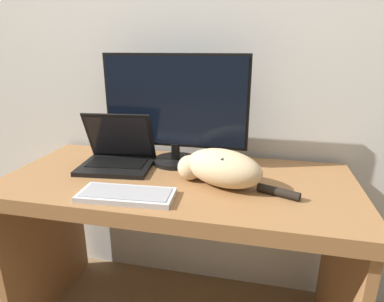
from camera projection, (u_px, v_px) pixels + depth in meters
The scene contains 6 objects.
wall_back at pixel (197, 44), 1.53m from camera, with size 6.40×0.06×2.60m.
desk at pixel (178, 213), 1.39m from camera, with size 1.45×0.66×0.77m.
monitor at pixel (175, 108), 1.43m from camera, with size 0.66×0.21×0.50m.
laptop at pixel (117, 156), 1.45m from camera, with size 0.33×0.28×0.24m.
external_keyboard at pixel (126, 195), 1.16m from camera, with size 0.35×0.16×0.02m.
cat at pixel (221, 167), 1.25m from camera, with size 0.48×0.27×0.15m.
Camera 1 is at (0.33, -0.86, 1.29)m, focal length 30.00 mm.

